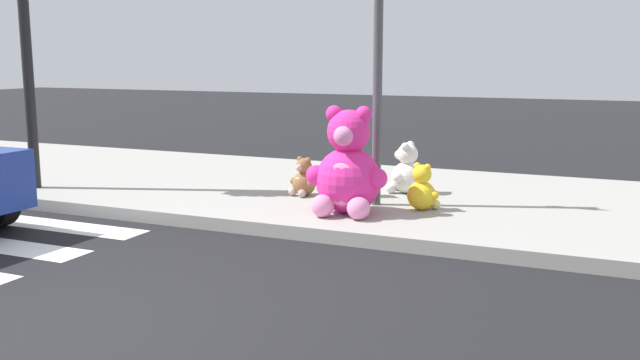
{
  "coord_description": "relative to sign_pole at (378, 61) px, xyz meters",
  "views": [
    {
      "loc": [
        3.73,
        -3.49,
        1.91
      ],
      "look_at": [
        0.62,
        3.6,
        0.55
      ],
      "focal_mm": 39.69,
      "sensor_mm": 36.0,
      "label": 1
    }
  ],
  "objects": [
    {
      "name": "ground_plane",
      "position": [
        -1.0,
        -4.4,
        -1.85
      ],
      "size": [
        60.0,
        60.0,
        0.0
      ],
      "primitive_type": "plane",
      "color": "black"
    },
    {
      "name": "sidewalk",
      "position": [
        -1.0,
        0.8,
        -1.77
      ],
      "size": [
        28.0,
        4.4,
        0.15
      ],
      "primitive_type": "cube",
      "color": "#9E9B93",
      "rests_on": "ground_plane"
    },
    {
      "name": "sign_pole",
      "position": [
        0.0,
        0.0,
        0.0
      ],
      "size": [
        0.56,
        0.11,
        3.2
      ],
      "color": "#4C4C51",
      "rests_on": "sidewalk"
    },
    {
      "name": "plush_pink_large",
      "position": [
        -0.14,
        -0.59,
        -1.21
      ],
      "size": [
        0.94,
        0.84,
        1.22
      ],
      "color": "#F22D93",
      "rests_on": "sidewalk"
    },
    {
      "name": "plush_yellow",
      "position": [
        0.59,
        -0.05,
        -1.48
      ],
      "size": [
        0.39,
        0.39,
        0.55
      ],
      "color": "yellow",
      "rests_on": "sidewalk"
    },
    {
      "name": "plush_white",
      "position": [
        0.11,
        0.85,
        -1.43
      ],
      "size": [
        0.46,
        0.52,
        0.67
      ],
      "color": "white",
      "rests_on": "sidewalk"
    },
    {
      "name": "plush_brown",
      "position": [
        -1.04,
        0.16,
        -1.5
      ],
      "size": [
        0.37,
        0.35,
        0.5
      ],
      "color": "olive",
      "rests_on": "sidewalk"
    },
    {
      "name": "plush_lime",
      "position": [
        -0.42,
        0.38,
        -1.46
      ],
      "size": [
        0.41,
        0.42,
        0.59
      ],
      "color": "#8CD133",
      "rests_on": "sidewalk"
    }
  ]
}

